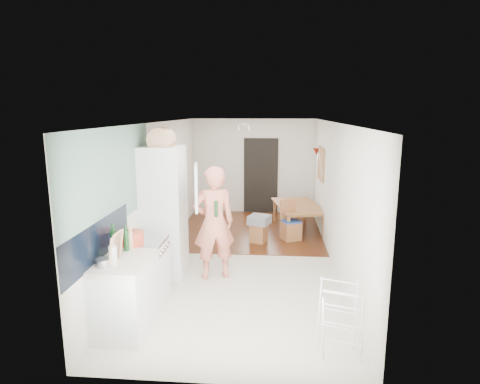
# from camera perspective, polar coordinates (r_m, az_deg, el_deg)

# --- Properties ---
(room_shell) EXTENTS (3.20, 7.00, 2.50)m
(room_shell) POSITION_cam_1_polar(r_m,az_deg,el_deg) (7.21, 0.59, -0.14)
(room_shell) COLOR beige
(room_shell) RESTS_ON ground
(floor) EXTENTS (3.20, 7.00, 0.01)m
(floor) POSITION_cam_1_polar(r_m,az_deg,el_deg) (7.56, 0.57, -9.46)
(floor) COLOR beige
(floor) RESTS_ON ground
(wood_floor_overlay) EXTENTS (3.20, 3.30, 0.01)m
(wood_floor_overlay) POSITION_cam_1_polar(r_m,az_deg,el_deg) (9.30, 1.38, -5.36)
(wood_floor_overlay) COLOR #522112
(wood_floor_overlay) RESTS_ON room_shell
(sage_wall_panel) EXTENTS (0.02, 3.00, 1.30)m
(sage_wall_panel) POSITION_cam_1_polar(r_m,az_deg,el_deg) (5.52, -17.64, 2.05)
(sage_wall_panel) COLOR slate
(sage_wall_panel) RESTS_ON room_shell
(tile_splashback) EXTENTS (0.02, 1.90, 0.50)m
(tile_splashback) POSITION_cam_1_polar(r_m,az_deg,el_deg) (5.19, -19.40, -6.62)
(tile_splashback) COLOR black
(tile_splashback) RESTS_ON room_shell
(doorway_recess) EXTENTS (0.90, 0.04, 2.00)m
(doorway_recess) POSITION_cam_1_polar(r_m,az_deg,el_deg) (10.66, 2.98, 2.29)
(doorway_recess) COLOR black
(doorway_recess) RESTS_ON room_shell
(base_cabinet) EXTENTS (0.60, 0.90, 0.86)m
(base_cabinet) POSITION_cam_1_polar(r_m,az_deg,el_deg) (5.34, -15.99, -14.17)
(base_cabinet) COLOR silver
(base_cabinet) RESTS_ON room_shell
(worktop) EXTENTS (0.62, 0.92, 0.06)m
(worktop) POSITION_cam_1_polar(r_m,az_deg,el_deg) (5.17, -16.27, -9.55)
(worktop) COLOR beige
(worktop) RESTS_ON room_shell
(range_cooker) EXTENTS (0.60, 0.60, 0.88)m
(range_cooker) POSITION_cam_1_polar(r_m,az_deg,el_deg) (5.98, -13.45, -11.07)
(range_cooker) COLOR silver
(range_cooker) RESTS_ON room_shell
(cooker_top) EXTENTS (0.60, 0.60, 0.04)m
(cooker_top) POSITION_cam_1_polar(r_m,az_deg,el_deg) (5.83, -13.67, -6.88)
(cooker_top) COLOR #B4B4B6
(cooker_top) RESTS_ON room_shell
(fridge_housing) EXTENTS (0.66, 0.66, 2.15)m
(fridge_housing) POSITION_cam_1_polar(r_m,az_deg,el_deg) (6.71, -10.79, -2.77)
(fridge_housing) COLOR silver
(fridge_housing) RESTS_ON room_shell
(fridge_door) EXTENTS (0.14, 0.56, 0.70)m
(fridge_door) POSITION_cam_1_polar(r_m,az_deg,el_deg) (6.18, -6.23, 0.67)
(fridge_door) COLOR silver
(fridge_door) RESTS_ON room_shell
(fridge_interior) EXTENTS (0.02, 0.52, 0.66)m
(fridge_interior) POSITION_cam_1_polar(r_m,az_deg,el_deg) (6.53, -8.33, 1.20)
(fridge_interior) COLOR white
(fridge_interior) RESTS_ON room_shell
(pinboard) EXTENTS (0.03, 0.90, 0.70)m
(pinboard) POSITION_cam_1_polar(r_m,az_deg,el_deg) (9.08, 11.48, 3.97)
(pinboard) COLOR tan
(pinboard) RESTS_ON room_shell
(pinboard_frame) EXTENTS (0.00, 0.94, 0.74)m
(pinboard_frame) POSITION_cam_1_polar(r_m,az_deg,el_deg) (9.08, 11.38, 3.97)
(pinboard_frame) COLOR olive
(pinboard_frame) RESTS_ON room_shell
(wall_sconce) EXTENTS (0.18, 0.18, 0.16)m
(wall_sconce) POSITION_cam_1_polar(r_m,az_deg,el_deg) (9.69, 10.84, 5.65)
(wall_sconce) COLOR maroon
(wall_sconce) RESTS_ON room_shell
(person) EXTENTS (0.93, 0.76, 2.19)m
(person) POSITION_cam_1_polar(r_m,az_deg,el_deg) (6.45, -3.76, -2.96)
(person) COLOR #E37961
(person) RESTS_ON floor
(dining_table) EXTENTS (1.04, 1.55, 0.50)m
(dining_table) POSITION_cam_1_polar(r_m,az_deg,el_deg) (9.35, 8.35, -3.84)
(dining_table) COLOR olive
(dining_table) RESTS_ON floor
(dining_chair) EXTENTS (0.47, 0.47, 0.84)m
(dining_chair) POSITION_cam_1_polar(r_m,az_deg,el_deg) (8.55, 7.27, -4.09)
(dining_chair) COLOR olive
(dining_chair) RESTS_ON floor
(stool) EXTENTS (0.39, 0.39, 0.39)m
(stool) POSITION_cam_1_polar(r_m,az_deg,el_deg) (8.39, 2.66, -5.89)
(stool) COLOR olive
(stool) RESTS_ON floor
(grey_drape) EXTENTS (0.52, 0.52, 0.18)m
(grey_drape) POSITION_cam_1_polar(r_m,az_deg,el_deg) (8.32, 2.78, -3.97)
(grey_drape) COLOR slate
(grey_drape) RESTS_ON stool
(drying_rack) EXTENTS (0.53, 0.50, 0.84)m
(drying_rack) POSITION_cam_1_polar(r_m,az_deg,el_deg) (4.78, 14.01, -17.38)
(drying_rack) COLOR silver
(drying_rack) RESTS_ON floor
(bread_bin) EXTENTS (0.47, 0.46, 0.21)m
(bread_bin) POSITION_cam_1_polar(r_m,az_deg,el_deg) (6.50, -11.07, 7.33)
(bread_bin) COLOR tan
(bread_bin) RESTS_ON fridge_housing
(red_casserole) EXTENTS (0.35, 0.35, 0.19)m
(red_casserole) POSITION_cam_1_polar(r_m,az_deg,el_deg) (5.65, -15.06, -6.34)
(red_casserole) COLOR #D14227
(red_casserole) RESTS_ON cooker_top
(steel_pan) EXTENTS (0.22, 0.22, 0.09)m
(steel_pan) POSITION_cam_1_polar(r_m,az_deg,el_deg) (5.01, -18.88, -9.46)
(steel_pan) COLOR #B4B4B6
(steel_pan) RESTS_ON worktop
(held_bottle) EXTENTS (0.06, 0.06, 0.26)m
(held_bottle) POSITION_cam_1_polar(r_m,az_deg,el_deg) (6.28, -3.42, -2.41)
(held_bottle) COLOR #163D19
(held_bottle) RESTS_ON person
(bottle_a) EXTENTS (0.09, 0.09, 0.33)m
(bottle_a) POSITION_cam_1_polar(r_m,az_deg,el_deg) (5.27, -17.52, -6.93)
(bottle_a) COLOR #163D19
(bottle_a) RESTS_ON worktop
(bottle_b) EXTENTS (0.08, 0.08, 0.28)m
(bottle_b) POSITION_cam_1_polar(r_m,az_deg,el_deg) (5.42, -15.87, -6.65)
(bottle_b) COLOR #163D19
(bottle_b) RESTS_ON worktop
(bottle_c) EXTENTS (0.10, 0.10, 0.23)m
(bottle_c) POSITION_cam_1_polar(r_m,az_deg,el_deg) (4.98, -17.61, -8.63)
(bottle_c) COLOR beige
(bottle_c) RESTS_ON worktop
(pepper_mill_front) EXTENTS (0.07, 0.07, 0.24)m
(pepper_mill_front) POSITION_cam_1_polar(r_m,az_deg,el_deg) (5.48, -15.33, -6.64)
(pepper_mill_front) COLOR tan
(pepper_mill_front) RESTS_ON worktop
(pepper_mill_back) EXTENTS (0.06, 0.06, 0.20)m
(pepper_mill_back) POSITION_cam_1_polar(r_m,az_deg,el_deg) (5.49, -15.24, -6.81)
(pepper_mill_back) COLOR tan
(pepper_mill_back) RESTS_ON worktop
(chopping_boards) EXTENTS (0.09, 0.27, 0.37)m
(chopping_boards) POSITION_cam_1_polar(r_m,az_deg,el_deg) (5.05, -17.22, -7.50)
(chopping_boards) COLOR tan
(chopping_boards) RESTS_ON worktop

